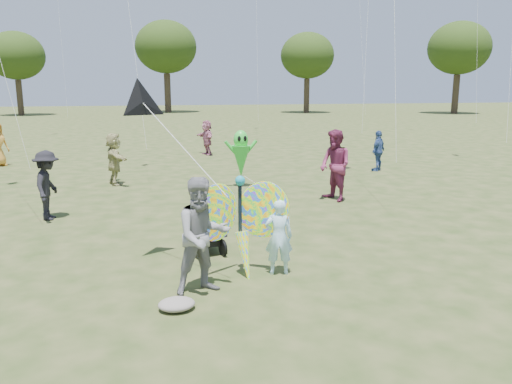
{
  "coord_description": "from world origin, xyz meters",
  "views": [
    {
      "loc": [
        -2.36,
        -7.25,
        3.0
      ],
      "look_at": [
        -0.2,
        1.5,
        1.1
      ],
      "focal_mm": 35.0,
      "sensor_mm": 36.0,
      "label": 1
    }
  ],
  "objects_px": {
    "crowd_j": "(207,137)",
    "jogging_stroller": "(206,218)",
    "alien_kite": "(241,156)",
    "crowd_b": "(48,185)",
    "crowd_d": "(114,159)",
    "crowd_c": "(378,151)",
    "butterfly_kite": "(242,225)",
    "adult_man": "(203,236)",
    "crowd_e": "(335,165)",
    "child_girl": "(279,237)"
  },
  "relations": [
    {
      "from": "butterfly_kite",
      "to": "alien_kite",
      "type": "height_order",
      "value": "alien_kite"
    },
    {
      "from": "butterfly_kite",
      "to": "jogging_stroller",
      "type": "bearing_deg",
      "value": 105.08
    },
    {
      "from": "crowd_j",
      "to": "butterfly_kite",
      "type": "xyz_separation_m",
      "value": [
        -1.62,
        -14.88,
        0.06
      ]
    },
    {
      "from": "crowd_b",
      "to": "crowd_e",
      "type": "bearing_deg",
      "value": -81.63
    },
    {
      "from": "crowd_j",
      "to": "child_girl",
      "type": "bearing_deg",
      "value": -18.06
    },
    {
      "from": "crowd_j",
      "to": "jogging_stroller",
      "type": "bearing_deg",
      "value": -22.56
    },
    {
      "from": "alien_kite",
      "to": "crowd_c",
      "type": "bearing_deg",
      "value": 17.8
    },
    {
      "from": "crowd_e",
      "to": "alien_kite",
      "type": "distance_m",
      "value": 3.18
    },
    {
      "from": "crowd_b",
      "to": "butterfly_kite",
      "type": "bearing_deg",
      "value": -135.16
    },
    {
      "from": "crowd_c",
      "to": "crowd_e",
      "type": "xyz_separation_m",
      "value": [
        -3.45,
        -4.2,
        0.22
      ]
    },
    {
      "from": "crowd_d",
      "to": "jogging_stroller",
      "type": "xyz_separation_m",
      "value": [
        1.84,
        -7.09,
        -0.2
      ]
    },
    {
      "from": "crowd_b",
      "to": "crowd_c",
      "type": "bearing_deg",
      "value": -60.84
    },
    {
      "from": "jogging_stroller",
      "to": "crowd_c",
      "type": "bearing_deg",
      "value": 31.91
    },
    {
      "from": "butterfly_kite",
      "to": "crowd_e",
      "type": "bearing_deg",
      "value": 52.98
    },
    {
      "from": "child_girl",
      "to": "crowd_e",
      "type": "xyz_separation_m",
      "value": [
        2.99,
        4.82,
        0.33
      ]
    },
    {
      "from": "crowd_d",
      "to": "butterfly_kite",
      "type": "bearing_deg",
      "value": -178.99
    },
    {
      "from": "butterfly_kite",
      "to": "child_girl",
      "type": "bearing_deg",
      "value": -7.45
    },
    {
      "from": "adult_man",
      "to": "crowd_j",
      "type": "xyz_separation_m",
      "value": [
        2.32,
        15.4,
        -0.09
      ]
    },
    {
      "from": "crowd_b",
      "to": "crowd_j",
      "type": "xyz_separation_m",
      "value": [
        5.19,
        10.37,
        -0.02
      ]
    },
    {
      "from": "crowd_d",
      "to": "alien_kite",
      "type": "relative_size",
      "value": 0.93
    },
    {
      "from": "child_girl",
      "to": "crowd_d",
      "type": "relative_size",
      "value": 0.77
    },
    {
      "from": "child_girl",
      "to": "crowd_d",
      "type": "height_order",
      "value": "crowd_d"
    },
    {
      "from": "crowd_d",
      "to": "crowd_b",
      "type": "bearing_deg",
      "value": 147.65
    },
    {
      "from": "jogging_stroller",
      "to": "alien_kite",
      "type": "bearing_deg",
      "value": 58.04
    },
    {
      "from": "crowd_c",
      "to": "crowd_j",
      "type": "height_order",
      "value": "crowd_j"
    },
    {
      "from": "crowd_c",
      "to": "crowd_e",
      "type": "relative_size",
      "value": 0.77
    },
    {
      "from": "adult_man",
      "to": "alien_kite",
      "type": "xyz_separation_m",
      "value": [
        2.24,
        7.71,
        0.1
      ]
    },
    {
      "from": "butterfly_kite",
      "to": "crowd_j",
      "type": "bearing_deg",
      "value": 83.78
    },
    {
      "from": "alien_kite",
      "to": "crowd_d",
      "type": "bearing_deg",
      "value": 160.71
    },
    {
      "from": "crowd_c",
      "to": "jogging_stroller",
      "type": "xyz_separation_m",
      "value": [
        -7.4,
        -7.54,
        -0.12
      ]
    },
    {
      "from": "crowd_b",
      "to": "crowd_j",
      "type": "distance_m",
      "value": 11.6
    },
    {
      "from": "crowd_d",
      "to": "crowd_j",
      "type": "xyz_separation_m",
      "value": [
        3.84,
        6.38,
        -0.03
      ]
    },
    {
      "from": "crowd_d",
      "to": "crowd_j",
      "type": "height_order",
      "value": "crowd_d"
    },
    {
      "from": "adult_man",
      "to": "crowd_e",
      "type": "height_order",
      "value": "crowd_e"
    },
    {
      "from": "child_girl",
      "to": "crowd_j",
      "type": "relative_size",
      "value": 0.8
    },
    {
      "from": "crowd_c",
      "to": "crowd_b",
      "type": "bearing_deg",
      "value": -15.48
    },
    {
      "from": "crowd_b",
      "to": "child_girl",
      "type": "bearing_deg",
      "value": -131.31
    },
    {
      "from": "child_girl",
      "to": "crowd_c",
      "type": "distance_m",
      "value": 11.08
    },
    {
      "from": "crowd_d",
      "to": "adult_man",
      "type": "bearing_deg",
      "value": 175.92
    },
    {
      "from": "crowd_e",
      "to": "jogging_stroller",
      "type": "distance_m",
      "value": 5.19
    },
    {
      "from": "crowd_e",
      "to": "butterfly_kite",
      "type": "xyz_separation_m",
      "value": [
        -3.58,
        -4.75,
        -0.11
      ]
    },
    {
      "from": "crowd_c",
      "to": "crowd_e",
      "type": "distance_m",
      "value": 5.44
    },
    {
      "from": "crowd_j",
      "to": "jogging_stroller",
      "type": "relative_size",
      "value": 1.4
    },
    {
      "from": "crowd_e",
      "to": "crowd_j",
      "type": "height_order",
      "value": "crowd_e"
    },
    {
      "from": "crowd_c",
      "to": "crowd_d",
      "type": "distance_m",
      "value": 9.25
    },
    {
      "from": "crowd_d",
      "to": "jogging_stroller",
      "type": "relative_size",
      "value": 1.46
    },
    {
      "from": "crowd_b",
      "to": "jogging_stroller",
      "type": "xyz_separation_m",
      "value": [
        3.19,
        -3.1,
        -0.19
      ]
    },
    {
      "from": "crowd_j",
      "to": "jogging_stroller",
      "type": "distance_m",
      "value": 13.62
    },
    {
      "from": "jogging_stroller",
      "to": "adult_man",
      "type": "bearing_deg",
      "value": -113.14
    },
    {
      "from": "crowd_d",
      "to": "jogging_stroller",
      "type": "distance_m",
      "value": 7.33
    }
  ]
}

